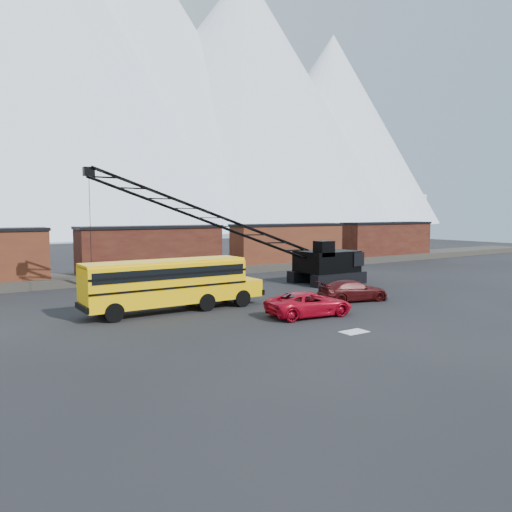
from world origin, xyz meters
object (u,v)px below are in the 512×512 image
(school_bus, at_px, (171,283))
(red_pickup, at_px, (309,304))
(maroon_suv, at_px, (353,291))
(crawler_crane, at_px, (229,225))

(school_bus, bearing_deg, red_pickup, -43.07)
(maroon_suv, height_order, crawler_crane, crawler_crane)
(maroon_suv, relative_size, crawler_crane, 0.22)
(school_bus, height_order, maroon_suv, school_bus)
(school_bus, height_order, crawler_crane, crawler_crane)
(school_bus, distance_m, maroon_suv, 12.55)
(maroon_suv, bearing_deg, crawler_crane, 44.30)
(school_bus, xyz_separation_m, maroon_suv, (11.98, -3.58, -1.07))
(red_pickup, distance_m, crawler_crane, 11.66)
(maroon_suv, bearing_deg, school_bus, 87.66)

